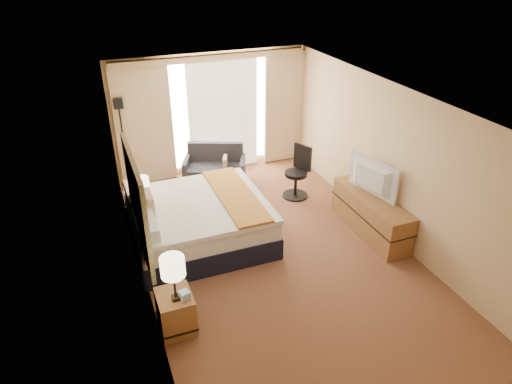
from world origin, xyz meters
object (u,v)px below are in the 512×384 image
object	(u,v)px
loveseat	(215,170)
television	(369,178)
lamp_left	(173,268)
bed	(198,221)
nightstand_left	(176,312)
nightstand_right	(145,218)
media_dresser	(371,214)
floor_lamp	(121,126)
lamp_right	(142,184)
desk_chair	(298,174)

from	to	relation	value
loveseat	television	bearing A→B (deg)	-32.33
lamp_left	television	bearing A→B (deg)	18.94
bed	lamp_left	bearing A→B (deg)	-112.43
nightstand_left	nightstand_right	size ratio (longest dim) A/B	1.00
media_dresser	floor_lamp	bearing A→B (deg)	138.50
nightstand_right	lamp_right	size ratio (longest dim) A/B	1.05
nightstand_left	loveseat	bearing A→B (deg)	66.28
lamp_right	television	size ratio (longest dim) A/B	0.49
bed	desk_chair	world-z (taller)	bed
desk_chair	lamp_right	bearing A→B (deg)	159.78
lamp_left	floor_lamp	bearing A→B (deg)	90.53
bed	floor_lamp	xyz separation A→B (m)	(-0.84, 2.49, 0.96)
nightstand_left	floor_lamp	distance (m)	4.48
nightstand_right	lamp_left	bearing A→B (deg)	-89.76
desk_chair	lamp_left	bearing A→B (deg)	-162.55
nightstand_right	bed	size ratio (longest dim) A/B	0.25
loveseat	lamp_left	size ratio (longest dim) A/B	2.24
lamp_left	loveseat	bearing A→B (deg)	66.79
nightstand_left	lamp_right	distance (m)	2.57
bed	lamp_right	xyz separation A→B (m)	(-0.78, 0.62, 0.56)
nightstand_left	desk_chair	size ratio (longest dim) A/B	0.52
loveseat	desk_chair	size ratio (longest dim) A/B	1.37
nightstand_left	lamp_left	size ratio (longest dim) A/B	0.85
loveseat	desk_chair	xyz separation A→B (m)	(1.36, -1.21, 0.21)
nightstand_right	loveseat	xyz separation A→B (m)	(1.73, 1.43, -0.01)
nightstand_right	bed	world-z (taller)	bed
nightstand_right	lamp_right	world-z (taller)	lamp_right
lamp_left	bed	bearing A→B (deg)	67.57
media_dresser	bed	xyz separation A→B (m)	(-2.89, 0.81, 0.05)
television	lamp_right	bearing A→B (deg)	57.96
lamp_right	television	xyz separation A→B (m)	(3.62, -1.30, 0.05)
floor_lamp	lamp_left	distance (m)	4.43
desk_chair	television	bearing A→B (deg)	-94.97
lamp_left	television	size ratio (longest dim) A/B	0.60
desk_chair	television	world-z (taller)	television
nightstand_left	lamp_left	xyz separation A→B (m)	(0.01, -0.07, 0.77)
media_dresser	nightstand_right	bearing A→B (deg)	158.60
nightstand_left	bed	world-z (taller)	bed
loveseat	lamp_left	world-z (taller)	lamp_left
media_dresser	loveseat	bearing A→B (deg)	124.36
loveseat	lamp_right	xyz separation A→B (m)	(-1.70, -1.45, 0.69)
nightstand_right	loveseat	distance (m)	2.25
nightstand_left	bed	xyz separation A→B (m)	(0.81, 1.86, 0.12)
nightstand_left	loveseat	world-z (taller)	loveseat
loveseat	lamp_left	xyz separation A→B (m)	(-1.72, -4.01, 0.79)
bed	nightstand_left	bearing A→B (deg)	-113.48
nightstand_right	lamp_left	xyz separation A→B (m)	(0.01, -2.57, 0.77)
media_dresser	lamp_left	xyz separation A→B (m)	(-3.69, -1.12, 0.70)
nightstand_right	television	bearing A→B (deg)	-19.92
nightstand_right	loveseat	world-z (taller)	loveseat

